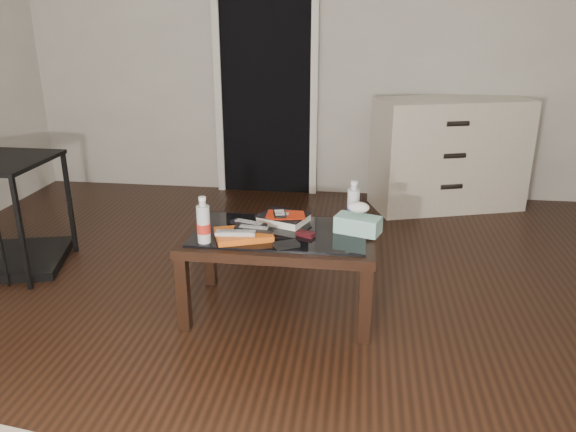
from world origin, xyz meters
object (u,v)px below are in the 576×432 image
(dresser, at_px, (449,154))
(water_bottle_right, at_px, (353,202))
(coffee_table, at_px, (280,243))
(textbook, at_px, (284,218))
(water_bottle_left, at_px, (203,220))
(tissue_box, at_px, (358,225))

(dresser, xyz_separation_m, water_bottle_right, (-0.75, -1.74, 0.13))
(coffee_table, distance_m, textbook, 0.16)
(water_bottle_left, bearing_deg, water_bottle_right, 26.76)
(water_bottle_left, relative_size, water_bottle_right, 1.00)
(tissue_box, bearing_deg, water_bottle_left, -144.74)
(water_bottle_left, xyz_separation_m, tissue_box, (0.76, 0.23, -0.07))
(dresser, bearing_deg, water_bottle_right, -131.23)
(coffee_table, bearing_deg, dresser, 59.68)
(coffee_table, distance_m, dresser, 2.22)
(dresser, height_order, tissue_box, dresser)
(coffee_table, bearing_deg, water_bottle_left, -151.56)
(tissue_box, bearing_deg, coffee_table, -156.27)
(water_bottle_left, height_order, tissue_box, water_bottle_left)
(coffee_table, relative_size, dresser, 0.77)
(coffee_table, distance_m, water_bottle_left, 0.44)
(textbook, bearing_deg, tissue_box, 6.16)
(textbook, xyz_separation_m, water_bottle_left, (-0.35, -0.33, 0.10))
(textbook, distance_m, water_bottle_right, 0.39)
(textbook, bearing_deg, dresser, 78.11)
(dresser, xyz_separation_m, textbook, (-1.12, -1.78, 0.03))
(coffee_table, bearing_deg, textbook, 89.56)
(dresser, relative_size, tissue_box, 5.63)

